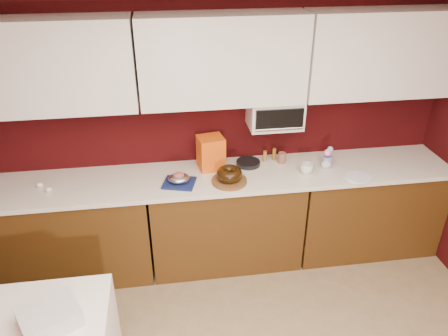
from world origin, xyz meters
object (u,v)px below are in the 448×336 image
pandoro_box (211,153)px  toaster_oven (275,113)px  coffee_mug (307,168)px  bundt_cake (229,174)px  foil_ham_nest (179,178)px  newspaper_stack (49,317)px  blue_jar (327,161)px  flower_vase (326,162)px

pandoro_box → toaster_oven: bearing=-7.4°
toaster_oven → coffee_mug: toaster_oven is taller
bundt_cake → pandoro_box: size_ratio=0.74×
foil_ham_nest → newspaper_stack: foil_ham_nest is taller
toaster_oven → foil_ham_nest: toaster_oven is taller
blue_jar → newspaper_stack: 2.51m
blue_jar → foil_ham_nest: bearing=-175.0°
foil_ham_nest → pandoro_box: pandoro_box is taller
newspaper_stack → toaster_oven: bearing=41.8°
bundt_cake → pandoro_box: 0.31m
pandoro_box → coffee_mug: pandoro_box is taller
toaster_oven → bundt_cake: size_ratio=2.09×
toaster_oven → coffee_mug: (0.24, -0.24, -0.42)m
bundt_cake → foil_ham_nest: size_ratio=1.21×
blue_jar → flower_vase: size_ratio=0.89×
foil_ham_nest → coffee_mug: size_ratio=1.68×
foil_ham_nest → pandoro_box: size_ratio=0.61×
coffee_mug → newspaper_stack: bearing=-146.8°
flower_vase → foil_ham_nest: bearing=-175.8°
bundt_cake → newspaper_stack: bearing=-135.9°
flower_vase → toaster_oven: bearing=158.8°
bundt_cake → toaster_oven: bearing=34.5°
toaster_oven → foil_ham_nest: bearing=-162.6°
pandoro_box → blue_jar: 1.03m
pandoro_box → newspaper_stack: (-1.11, -1.46, -0.24)m
flower_vase → newspaper_stack: bearing=-148.1°
coffee_mug → blue_jar: (0.22, 0.09, -0.00)m
coffee_mug → blue_jar: bearing=22.1°
foil_ham_nest → newspaper_stack: (-0.81, -1.22, -0.15)m
flower_vase → pandoro_box: bearing=171.4°
pandoro_box → newspaper_stack: pandoro_box is taller
bundt_cake → pandoro_box: (-0.12, 0.28, 0.07)m
foil_ham_nest → pandoro_box: (0.29, 0.25, 0.09)m
blue_jar → flower_vase: flower_vase is taller
flower_vase → blue_jar: bearing=51.1°
toaster_oven → newspaper_stack: (-1.66, -1.48, -0.57)m
blue_jar → coffee_mug: bearing=-157.9°
bundt_cake → foil_ham_nest: 0.41m
coffee_mug → flower_vase: 0.21m
blue_jar → flower_vase: bearing=-128.9°
pandoro_box → coffee_mug: 0.83m
blue_jar → bundt_cake: bearing=-170.6°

